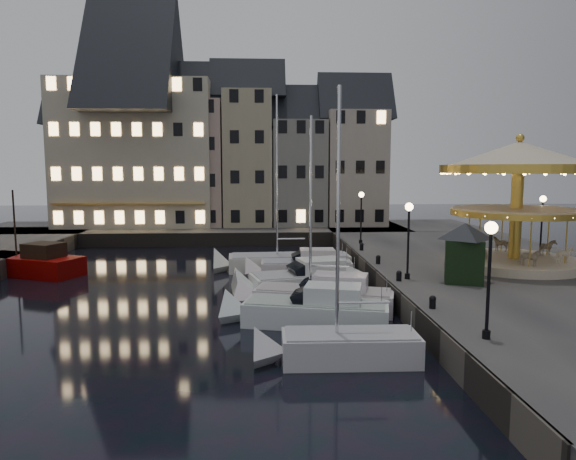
{
  "coord_description": "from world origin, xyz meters",
  "views": [
    {
      "loc": [
        -0.66,
        -26.2,
        7.25
      ],
      "look_at": [
        1.0,
        8.0,
        3.2
      ],
      "focal_mm": 32.0,
      "sensor_mm": 36.0,
      "label": 1
    }
  ],
  "objects": [
    {
      "name": "quay_east",
      "position": [
        14.0,
        6.0,
        0.65
      ],
      "size": [
        16.0,
        56.0,
        1.3
      ],
      "primitive_type": "cube",
      "color": "#474442",
      "rests_on": "ground"
    },
    {
      "name": "bollard_b",
      "position": [
        6.6,
        0.5,
        1.6
      ],
      "size": [
        0.3,
        0.3,
        0.57
      ],
      "color": "black",
      "rests_on": "quay_east"
    },
    {
      "name": "bollard_d",
      "position": [
        6.6,
        11.0,
        1.6
      ],
      "size": [
        0.3,
        0.3,
        0.57
      ],
      "color": "black",
      "rests_on": "quay_east"
    },
    {
      "name": "streetlamp_c",
      "position": [
        7.2,
        14.5,
        4.02
      ],
      "size": [
        0.44,
        0.44,
        4.17
      ],
      "color": "black",
      "rests_on": "quay_east"
    },
    {
      "name": "quaywall_n",
      "position": [
        -6.0,
        22.0,
        0.65
      ],
      "size": [
        48.0,
        0.15,
        1.3
      ],
      "primitive_type": "cube",
      "color": "#47423A",
      "rests_on": "ground"
    },
    {
      "name": "ground",
      "position": [
        0.0,
        0.0,
        0.0
      ],
      "size": [
        160.0,
        160.0,
        0.0
      ],
      "primitive_type": "plane",
      "color": "black",
      "rests_on": "ground"
    },
    {
      "name": "ticket_kiosk",
      "position": [
        9.95,
        0.08,
        3.43
      ],
      "size": [
        3.06,
        3.06,
        3.59
      ],
      "color": "black",
      "rests_on": "quay_east"
    },
    {
      "name": "motorboat_d",
      "position": [
        1.56,
        3.53,
        0.64
      ],
      "size": [
        7.82,
        4.21,
        2.15
      ],
      "color": "silver",
      "rests_on": "ground"
    },
    {
      "name": "motorboat_f",
      "position": [
        0.61,
        10.29,
        0.53
      ],
      "size": [
        9.76,
        3.01,
        12.96
      ],
      "color": "silver",
      "rests_on": "ground"
    },
    {
      "name": "motorboat_a",
      "position": [
        2.02,
        -7.66,
        0.54
      ],
      "size": [
        6.18,
        2.01,
        10.27
      ],
      "color": "silver",
      "rests_on": "ground"
    },
    {
      "name": "quaywall_e",
      "position": [
        6.0,
        6.0,
        0.65
      ],
      "size": [
        0.15,
        44.0,
        1.3
      ],
      "primitive_type": "cube",
      "color": "#47423A",
      "rests_on": "ground"
    },
    {
      "name": "streetlamp_b",
      "position": [
        7.2,
        1.0,
        4.02
      ],
      "size": [
        0.44,
        0.44,
        4.17
      ],
      "color": "black",
      "rests_on": "quay_east"
    },
    {
      "name": "bollard_c",
      "position": [
        6.6,
        5.5,
        1.6
      ],
      "size": [
        0.3,
        0.3,
        0.57
      ],
      "color": "black",
      "rests_on": "quay_east"
    },
    {
      "name": "motorboat_e",
      "position": [
        1.8,
        7.69,
        0.64
      ],
      "size": [
        7.11,
        2.12,
        2.15
      ],
      "color": "silver",
      "rests_on": "ground"
    },
    {
      "name": "carousel",
      "position": [
        14.82,
        4.33,
        6.63
      ],
      "size": [
        9.24,
        9.24,
        8.09
      ],
      "color": "#C8B597",
      "rests_on": "quay_east"
    },
    {
      "name": "streetlamp_d",
      "position": [
        18.5,
        8.0,
        4.02
      ],
      "size": [
        0.44,
        0.44,
        4.17
      ],
      "color": "black",
      "rests_on": "quay_east"
    },
    {
      "name": "townhouse_nb",
      "position": [
        -14.05,
        30.0,
        8.28
      ],
      "size": [
        6.16,
        8.0,
        13.8
      ],
      "color": "gray",
      "rests_on": "quay_north"
    },
    {
      "name": "red_fishing_boat",
      "position": [
        -16.83,
        9.59,
        0.7
      ],
      "size": [
        8.27,
        5.54,
        6.05
      ],
      "color": "#740402",
      "rests_on": "ground"
    },
    {
      "name": "townhouse_ne",
      "position": [
        3.2,
        30.0,
        7.78
      ],
      "size": [
        6.16,
        8.0,
        12.8
      ],
      "color": "gray",
      "rests_on": "quay_north"
    },
    {
      "name": "motorboat_b",
      "position": [
        1.36,
        -2.92,
        0.64
      ],
      "size": [
        7.78,
        3.83,
        2.15
      ],
      "color": "silver",
      "rests_on": "ground"
    },
    {
      "name": "townhouse_nf",
      "position": [
        9.25,
        30.0,
        8.28
      ],
      "size": [
        6.82,
        8.0,
        13.8
      ],
      "color": "#AC9E8E",
      "rests_on": "quay_north"
    },
    {
      "name": "motorboat_c",
      "position": [
        2.03,
        -0.4,
        0.68
      ],
      "size": [
        8.13,
        4.1,
        10.83
      ],
      "color": "silver",
      "rests_on": "ground"
    },
    {
      "name": "streetlamp_a",
      "position": [
        7.2,
        -9.0,
        4.02
      ],
      "size": [
        0.44,
        0.44,
        4.17
      ],
      "color": "black",
      "rests_on": "quay_east"
    },
    {
      "name": "bollard_a",
      "position": [
        6.6,
        -5.0,
        1.6
      ],
      "size": [
        0.3,
        0.3,
        0.57
      ],
      "color": "black",
      "rests_on": "quay_east"
    },
    {
      "name": "quay_north",
      "position": [
        -8.0,
        28.0,
        0.65
      ],
      "size": [
        44.0,
        12.0,
        1.3
      ],
      "primitive_type": "cube",
      "color": "#474442",
      "rests_on": "ground"
    },
    {
      "name": "townhouse_nd",
      "position": [
        -2.25,
        30.0,
        9.28
      ],
      "size": [
        5.5,
        8.0,
        15.8
      ],
      "color": "tan",
      "rests_on": "quay_north"
    },
    {
      "name": "hotel_corner",
      "position": [
        -14.0,
        30.0,
        9.78
      ],
      "size": [
        17.6,
        9.0,
        16.8
      ],
      "color": "#BDB79E",
      "rests_on": "quay_north"
    },
    {
      "name": "townhouse_na",
      "position": [
        -19.5,
        30.0,
        7.78
      ],
      "size": [
        5.5,
        8.0,
        12.8
      ],
      "color": "slate",
      "rests_on": "quay_north"
    },
    {
      "name": "townhouse_nc",
      "position": [
        -8.0,
        30.0,
        8.78
      ],
      "size": [
        6.82,
        8.0,
        14.8
      ],
      "color": "tan",
      "rests_on": "quay_north"
    }
  ]
}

